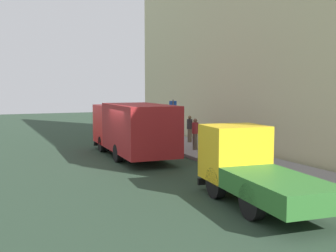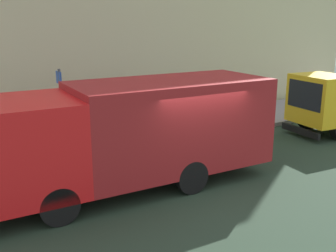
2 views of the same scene
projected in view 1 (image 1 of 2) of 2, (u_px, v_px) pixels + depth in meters
ground at (130, 162)px, 19.15m from camera, size 80.00×80.00×0.00m
sidewalk at (215, 154)px, 21.10m from camera, size 3.43×30.00×0.16m
building_facade at (252, 34)px, 21.43m from camera, size 0.50×30.00×12.73m
large_utility_truck at (132, 127)px, 20.55m from camera, size 2.74×7.81×2.73m
small_flatbed_truck at (251, 168)px, 12.38m from camera, size 2.48×5.45×2.29m
pedestrian_walking at (195, 133)px, 21.91m from camera, size 0.43×0.43×1.70m
pedestrian_standing at (190, 128)px, 24.99m from camera, size 0.42×0.42×1.65m
traffic_cone_orange at (162, 137)px, 25.49m from camera, size 0.39×0.39×0.55m
street_sign_post at (173, 120)px, 22.46m from camera, size 0.44×0.08×2.71m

